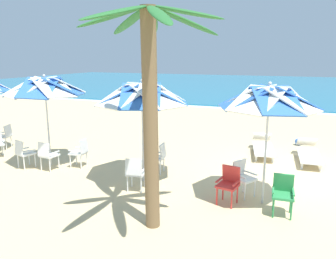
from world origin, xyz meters
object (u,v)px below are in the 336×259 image
Objects in this scene: plastic_chair_8 at (5,135)px; sun_lounger_1 at (263,146)px; beach_umbrella_0 at (269,99)px; plastic_chair_3 at (159,156)px; plastic_chair_5 at (47,154)px; beach_umbrella_2 at (45,87)px; plastic_chair_2 at (283,192)px; palm_tree_1 at (150,85)px; beach_umbrella_1 at (142,94)px; beach_ball at (299,142)px; plastic_chair_1 at (229,183)px; plastic_chair_6 at (24,152)px; sun_lounger_0 at (309,153)px; plastic_chair_4 at (135,172)px; plastic_chair_7 at (80,151)px; plastic_chair_0 at (242,176)px.

plastic_chair_8 is 0.39× the size of sun_lounger_1.
plastic_chair_3 is (-3.02, 0.97, -1.91)m from beach_umbrella_0.
plastic_chair_5 is at bearing -144.78° from sun_lounger_1.
beach_umbrella_2 is at bearing -17.83° from plastic_chair_8.
plastic_chair_2 is 3.64m from palm_tree_1.
beach_ball is at bearing 55.08° from beach_umbrella_1.
plastic_chair_1 is 6.19m from plastic_chair_6.
beach_umbrella_0 is 0.66× the size of palm_tree_1.
beach_umbrella_2 reaches higher than sun_lounger_0.
plastic_chair_2 is at bearing -3.05° from plastic_chair_5.
beach_umbrella_0 is 3.61m from plastic_chair_4.
beach_umbrella_2 reaches higher than plastic_chair_5.
plastic_chair_6 is 5.80m from palm_tree_1.
beach_ball is at bearing 24.07° from plastic_chair_8.
plastic_chair_4 is 1.00× the size of plastic_chair_6.
plastic_chair_6 is (-0.52, -0.53, -1.91)m from beach_umbrella_2.
plastic_chair_6 is at bearing 175.76° from plastic_chair_4.
beach_ball is (6.12, 5.16, -0.36)m from plastic_chair_7.
beach_umbrella_0 is at bearing -3.26° from beach_umbrella_2.
beach_umbrella_0 is 3.21× the size of plastic_chair_2.
beach_umbrella_1 is 7.06m from beach_ball.
plastic_chair_0 is 0.40× the size of sun_lounger_0.
plastic_chair_8 is 10.89m from beach_ball.
beach_umbrella_0 is at bearing 45.61° from palm_tree_1.
plastic_chair_1 is 1.00× the size of plastic_chair_5.
beach_umbrella_0 is at bearing -5.88° from plastic_chair_7.
plastic_chair_4 is (-3.03, -0.45, -1.91)m from beach_umbrella_0.
plastic_chair_7 is (0.70, 0.61, 0.00)m from plastic_chair_5.
palm_tree_1 is (4.22, -1.90, 2.31)m from plastic_chair_5.
plastic_chair_7 is at bearing 11.29° from beach_umbrella_2.
sun_lounger_0 is (0.57, 4.12, -0.22)m from plastic_chair_2.
plastic_chair_1 is 1.00× the size of plastic_chair_3.
sun_lounger_1 is 0.53× the size of palm_tree_1.
beach_umbrella_1 is 2.96m from plastic_chair_7.
plastic_chair_1 reaches higher than sun_lounger_1.
plastic_chair_2 is at bearing -92.36° from beach_ball.
plastic_chair_7 is 1.00× the size of plastic_chair_8.
sun_lounger_1 is (2.60, 3.00, -0.22)m from plastic_chair_3.
beach_umbrella_2 is at bearing 177.47° from beach_umbrella_1.
beach_umbrella_1 is at bearing -8.43° from plastic_chair_7.
beach_umbrella_0 is 3.21× the size of plastic_chair_8.
beach_umbrella_0 is at bearing -105.28° from sun_lounger_0.
beach_ball is at bearing 40.23° from plastic_chair_5.
plastic_chair_0 is at bearing 68.63° from plastic_chair_1.
plastic_chair_8 is 10.55m from sun_lounger_0.
sun_lounger_1 is at bearing 75.93° from palm_tree_1.
plastic_chair_2 and plastic_chair_8 have the same top height.
plastic_chair_1 is 4.28m from sun_lounger_1.
sun_lounger_0 is at bearing 40.07° from beach_umbrella_1.
beach_umbrella_0 reaches higher than plastic_chair_0.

